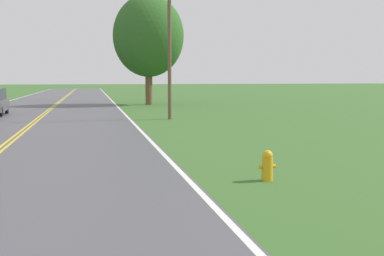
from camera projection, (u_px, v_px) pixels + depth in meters
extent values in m
cylinder|color=gold|center=(267.00, 169.00, 12.71)|extent=(0.30, 0.30, 0.61)
sphere|color=gold|center=(267.00, 155.00, 12.67)|extent=(0.28, 0.28, 0.28)
cylinder|color=gold|center=(274.00, 166.00, 12.74)|extent=(0.08, 0.10, 0.10)
cylinder|color=gold|center=(261.00, 167.00, 12.66)|extent=(0.08, 0.10, 0.10)
cylinder|color=brown|center=(170.00, 52.00, 31.00)|extent=(0.24, 0.24, 8.78)
cylinder|color=brown|center=(149.00, 86.00, 48.19)|extent=(0.70, 0.70, 3.84)
ellipsoid|color=#2D5B23|center=(148.00, 36.00, 47.68)|extent=(7.03, 7.03, 8.08)
cylinder|color=black|center=(7.00, 109.00, 36.21)|extent=(0.22, 0.69, 0.69)
cylinder|color=black|center=(1.00, 112.00, 33.46)|extent=(0.22, 0.69, 0.69)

